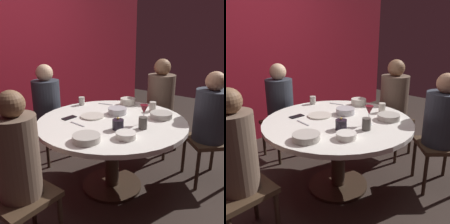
% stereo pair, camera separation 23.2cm
% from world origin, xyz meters
% --- Properties ---
extents(ground_plane, '(8.00, 8.00, 0.00)m').
position_xyz_m(ground_plane, '(0.00, 0.00, 0.00)').
color(ground_plane, '#2D231E').
extents(back_wall, '(6.00, 0.10, 2.60)m').
position_xyz_m(back_wall, '(0.00, 1.72, 1.30)').
color(back_wall, maroon).
rests_on(back_wall, ground).
extents(dining_table, '(1.41, 1.41, 0.72)m').
position_xyz_m(dining_table, '(0.00, 0.00, 0.58)').
color(dining_table, silver).
rests_on(dining_table, ground).
extents(seated_diner_left, '(0.40, 0.40, 1.19)m').
position_xyz_m(seated_diner_left, '(-0.99, 0.00, 0.73)').
color(seated_diner_left, '#3F2D1E').
rests_on(seated_diner_left, ground).
extents(seated_diner_back, '(0.40, 0.40, 1.17)m').
position_xyz_m(seated_diner_back, '(0.00, 0.98, 0.72)').
color(seated_diner_back, '#3F2D1E').
rests_on(seated_diner_back, ground).
extents(seated_diner_right, '(0.40, 0.40, 1.21)m').
position_xyz_m(seated_diner_right, '(0.99, 0.00, 0.75)').
color(seated_diner_right, '#3F2D1E').
rests_on(seated_diner_right, ground).
extents(seated_diner_front_right, '(0.57, 0.57, 1.17)m').
position_xyz_m(seated_diner_front_right, '(0.70, -0.70, 0.72)').
color(seated_diner_front_right, '#3F2D1E').
rests_on(seated_diner_front_right, ground).
extents(candle_holder, '(0.10, 0.10, 0.11)m').
position_xyz_m(candle_holder, '(-0.15, -0.18, 0.77)').
color(candle_holder, black).
rests_on(candle_holder, dining_table).
extents(wine_glass, '(0.08, 0.08, 0.18)m').
position_xyz_m(wine_glass, '(0.11, -0.28, 0.85)').
color(wine_glass, silver).
rests_on(wine_glass, dining_table).
extents(dinner_plate, '(0.24, 0.24, 0.01)m').
position_xyz_m(dinner_plate, '(-0.04, 0.21, 0.73)').
color(dinner_plate, beige).
rests_on(dinner_plate, dining_table).
extents(cell_phone, '(0.14, 0.08, 0.01)m').
position_xyz_m(cell_phone, '(-0.21, 0.36, 0.73)').
color(cell_phone, black).
rests_on(cell_phone, dining_table).
extents(bowl_serving_large, '(0.19, 0.19, 0.06)m').
position_xyz_m(bowl_serving_large, '(0.18, 0.07, 0.75)').
color(bowl_serving_large, '#B7B7BC').
rests_on(bowl_serving_large, dining_table).
extents(bowl_salad_center, '(0.16, 0.16, 0.05)m').
position_xyz_m(bowl_salad_center, '(-0.26, -0.34, 0.75)').
color(bowl_salad_center, silver).
rests_on(bowl_salad_center, dining_table).
extents(bowl_small_white, '(0.21, 0.21, 0.05)m').
position_xyz_m(bowl_small_white, '(0.34, -0.34, 0.75)').
color(bowl_small_white, '#B2ADA3').
rests_on(bowl_small_white, dining_table).
extents(bowl_sauce_side, '(0.17, 0.17, 0.07)m').
position_xyz_m(bowl_sauce_side, '(0.53, 0.18, 0.76)').
color(bowl_sauce_side, beige).
rests_on(bowl_sauce_side, dining_table).
extents(bowl_rice_portion, '(0.22, 0.22, 0.05)m').
position_xyz_m(bowl_rice_portion, '(-0.50, -0.14, 0.75)').
color(bowl_rice_portion, '#B2ADA3').
rests_on(bowl_rice_portion, dining_table).
extents(cup_near_candle, '(0.07, 0.07, 0.09)m').
position_xyz_m(cup_near_candle, '(0.19, 0.59, 0.77)').
color(cup_near_candle, '#B2ADA3').
rests_on(cup_near_candle, dining_table).
extents(cup_by_left_diner, '(0.07, 0.07, 0.10)m').
position_xyz_m(cup_by_left_diner, '(-0.01, -0.34, 0.77)').
color(cup_by_left_diner, '#4C4742').
rests_on(cup_by_left_diner, dining_table).
extents(cup_by_right_diner, '(0.07, 0.07, 0.10)m').
position_xyz_m(cup_by_right_diner, '(0.48, -0.16, 0.77)').
color(cup_by_right_diner, beige).
rests_on(cup_by_right_diner, dining_table).
extents(fork_near_plate, '(0.03, 0.18, 0.01)m').
position_xyz_m(fork_near_plate, '(-0.28, 0.17, 0.72)').
color(fork_near_plate, '#B7B7BC').
rests_on(fork_near_plate, dining_table).
extents(knife_near_plate, '(0.06, 0.18, 0.01)m').
position_xyz_m(knife_near_plate, '(0.38, 0.39, 0.72)').
color(knife_near_plate, '#B7B7BC').
rests_on(knife_near_plate, dining_table).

